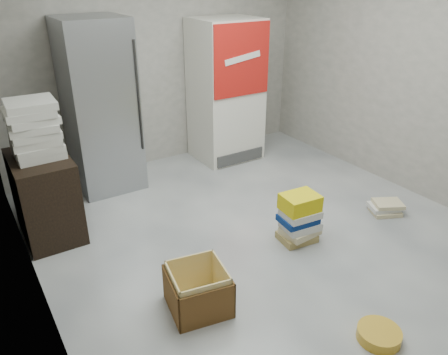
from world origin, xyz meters
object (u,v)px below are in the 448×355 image
at_px(steel_fridge, 100,107).
at_px(coke_cooler, 226,91).
at_px(phonebook_stack_main, 299,218).
at_px(cardboard_box, 198,292).
at_px(wood_shelf, 46,196).

relative_size(steel_fridge, coke_cooler, 1.06).
relative_size(phonebook_stack_main, cardboard_box, 0.97).
distance_m(steel_fridge, phonebook_stack_main, 2.50).
relative_size(wood_shelf, cardboard_box, 1.60).
relative_size(steel_fridge, wood_shelf, 2.37).
height_order(steel_fridge, phonebook_stack_main, steel_fridge).
relative_size(coke_cooler, cardboard_box, 3.60).
distance_m(coke_cooler, phonebook_stack_main, 2.28).
bearing_deg(coke_cooler, steel_fridge, 179.82).
relative_size(wood_shelf, phonebook_stack_main, 1.65).
bearing_deg(wood_shelf, steel_fridge, 41.31).
bearing_deg(steel_fridge, cardboard_box, -93.17).
height_order(coke_cooler, phonebook_stack_main, coke_cooler).
distance_m(steel_fridge, wood_shelf, 1.23).
bearing_deg(steel_fridge, wood_shelf, -138.69).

